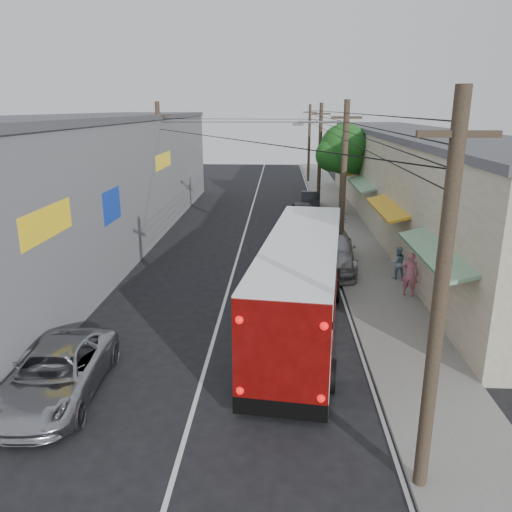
% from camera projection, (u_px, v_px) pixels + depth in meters
% --- Properties ---
extents(ground, '(120.00, 120.00, 0.00)m').
position_uv_depth(ground, '(189.00, 422.00, 12.60)').
color(ground, black).
rests_on(ground, ground).
extents(sidewalk, '(3.00, 80.00, 0.12)m').
position_uv_depth(sidewalk, '(347.00, 233.00, 31.43)').
color(sidewalk, slate).
rests_on(sidewalk, ground).
extents(building_right, '(7.09, 40.00, 6.25)m').
position_uv_depth(building_right, '(416.00, 180.00, 32.25)').
color(building_right, beige).
rests_on(building_right, ground).
extents(building_left, '(7.20, 36.00, 7.25)m').
position_uv_depth(building_left, '(97.00, 179.00, 29.18)').
color(building_left, slate).
rests_on(building_left, ground).
extents(utility_poles, '(11.80, 45.28, 8.00)m').
position_uv_depth(utility_poles, '(295.00, 167.00, 30.74)').
color(utility_poles, '#473828').
rests_on(utility_poles, ground).
extents(street_tree, '(4.40, 4.00, 6.60)m').
position_uv_depth(street_tree, '(345.00, 151.00, 35.86)').
color(street_tree, '#3F2B19').
rests_on(street_tree, ground).
extents(coach_bus, '(3.84, 11.82, 3.35)m').
position_uv_depth(coach_bus, '(302.00, 282.00, 17.56)').
color(coach_bus, white).
rests_on(coach_bus, ground).
extents(jeepney, '(2.55, 5.11, 1.39)m').
position_uv_depth(jeepney, '(56.00, 374.00, 13.53)').
color(jeepney, '#A9A9AF').
rests_on(jeepney, ground).
extents(parked_suv, '(2.98, 6.54, 1.85)m').
position_uv_depth(parked_suv, '(328.00, 249.00, 24.57)').
color(parked_suv, '#94959C').
rests_on(parked_suv, ground).
extents(parked_car_mid, '(2.08, 4.47, 1.48)m').
position_uv_depth(parked_car_mid, '(303.00, 214.00, 33.67)').
color(parked_car_mid, '#232328').
rests_on(parked_car_mid, ground).
extents(parked_car_far, '(1.68, 4.17, 1.35)m').
position_uv_depth(parked_car_far, '(311.00, 201.00, 38.79)').
color(parked_car_far, black).
rests_on(parked_car_far, ground).
extents(pedestrian_near, '(0.81, 0.69, 1.88)m').
position_uv_depth(pedestrian_near, '(410.00, 274.00, 20.53)').
color(pedestrian_near, '#BF657D').
rests_on(pedestrian_near, sidewalk).
extents(pedestrian_far, '(0.77, 0.62, 1.50)m').
position_uv_depth(pedestrian_far, '(398.00, 263.00, 22.66)').
color(pedestrian_far, '#7E9DB8').
rests_on(pedestrian_far, sidewalk).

